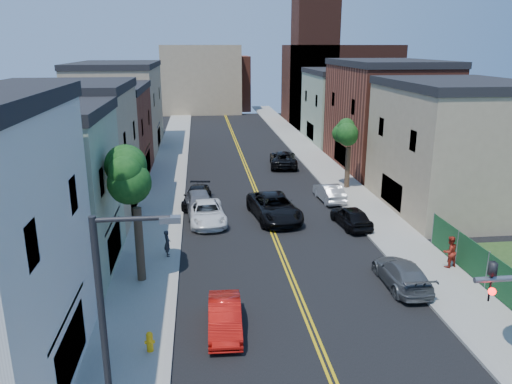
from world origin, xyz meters
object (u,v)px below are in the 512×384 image
object	(u,v)px
red_sedan	(225,317)
pedestrian_left	(167,243)
grey_car_left	(200,203)
pedestrian_right	(450,252)
white_pickup	(207,213)
black_car_left	(197,196)
black_suv_lane	(274,207)
dark_car_right_far	(283,159)
black_car_right	(351,216)
fire_hydrant	(150,341)
silver_car_right	(329,192)
grey_car_right	(402,273)

from	to	relation	value
red_sedan	pedestrian_left	bearing A→B (deg)	111.56
grey_car_left	pedestrian_right	xyz separation A→B (m)	(13.66, -11.05, 0.20)
white_pickup	pedestrian_left	distance (m)	6.29
grey_car_left	black_car_left	world-z (taller)	grey_car_left
black_suv_lane	pedestrian_left	world-z (taller)	black_suv_lane
pedestrian_right	black_car_left	bearing A→B (deg)	-57.66
red_sedan	white_pickup	size ratio (longest dim) A/B	0.77
dark_car_right_far	pedestrian_right	bearing A→B (deg)	108.09
black_car_right	pedestrian_right	xyz separation A→B (m)	(3.37, -7.23, 0.33)
red_sedan	black_car_right	size ratio (longest dim) A/B	0.95
dark_car_right_far	fire_hydrant	xyz separation A→B (m)	(-10.69, -31.33, -0.20)
red_sedan	grey_car_left	bearing A→B (deg)	95.46
white_pickup	pedestrian_right	size ratio (longest dim) A/B	2.93
dark_car_right_far	silver_car_right	bearing A→B (deg)	104.75
grey_car_right	black_suv_lane	distance (m)	12.07
black_car_left	fire_hydrant	xyz separation A→B (m)	(-1.89, -19.45, -0.09)
silver_car_right	red_sedan	bearing A→B (deg)	58.40
pedestrian_right	grey_car_left	bearing A→B (deg)	-52.87
black_car_right	black_suv_lane	xyz separation A→B (m)	(-5.00, 2.17, 0.15)
dark_car_right_far	black_car_left	bearing A→B (deg)	60.18
grey_car_left	silver_car_right	size ratio (longest dim) A/B	1.17
pedestrian_right	fire_hydrant	xyz separation A→B (m)	(-15.76, -6.17, -0.46)
silver_car_right	pedestrian_right	size ratio (longest dim) A/B	2.38
red_sedan	black_suv_lane	distance (m)	14.84
black_car_left	pedestrian_right	size ratio (longest dim) A/B	2.62
red_sedan	black_car_right	bearing A→B (deg)	54.17
fire_hydrant	black_car_right	bearing A→B (deg)	47.23
red_sedan	silver_car_right	bearing A→B (deg)	64.47
black_car_right	silver_car_right	xyz separation A→B (m)	(0.00, 5.90, -0.02)
white_pickup	pedestrian_left	xyz separation A→B (m)	(-2.38, -5.82, 0.21)
dark_car_right_far	fire_hydrant	size ratio (longest dim) A/B	6.67
black_car_left	black_car_right	size ratio (longest dim) A/B	1.11
pedestrian_right	silver_car_right	bearing A→B (deg)	-89.53
black_car_right	pedestrian_right	distance (m)	7.98
grey_car_right	black_suv_lane	world-z (taller)	black_suv_lane
white_pickup	silver_car_right	distance (m)	10.61
silver_car_right	black_suv_lane	xyz separation A→B (m)	(-5.00, -3.74, 0.17)
silver_car_right	grey_car_left	bearing A→B (deg)	7.26
silver_car_right	fire_hydrant	distance (m)	22.94
black_car_left	grey_car_right	xyz separation A→B (m)	(10.50, -14.87, 0.00)
silver_car_right	dark_car_right_far	distance (m)	12.15
white_pickup	black_car_left	xyz separation A→B (m)	(-0.69, 4.17, -0.05)
white_pickup	silver_car_right	size ratio (longest dim) A/B	1.23
fire_hydrant	silver_car_right	bearing A→B (deg)	57.30
black_car_left	silver_car_right	bearing A→B (deg)	6.83
pedestrian_left	silver_car_right	bearing A→B (deg)	-59.23
black_suv_lane	pedestrian_right	size ratio (longest dim) A/B	3.49
silver_car_right	black_suv_lane	size ratio (longest dim) A/B	0.68
black_car_right	fire_hydrant	bearing A→B (deg)	40.48
dark_car_right_far	black_suv_lane	bearing A→B (deg)	84.88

